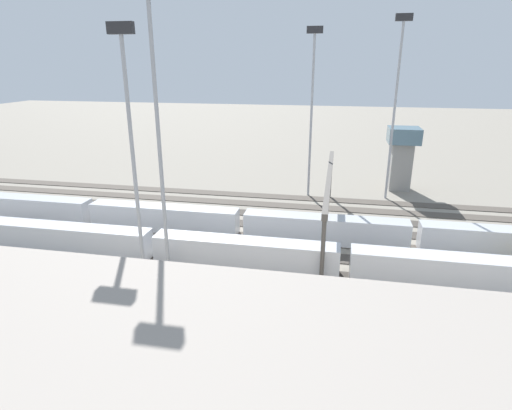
{
  "coord_description": "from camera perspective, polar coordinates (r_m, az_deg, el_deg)",
  "views": [
    {
      "loc": [
        -11.07,
        60.51,
        24.32
      ],
      "look_at": [
        1.25,
        -2.3,
        2.5
      ],
      "focal_mm": 29.22,
      "sensor_mm": 36.0,
      "label": 1
    }
  ],
  "objects": [
    {
      "name": "train_on_track_4",
      "position": [
        61.51,
        -3.23,
        -2.41
      ],
      "size": [
        139.0,
        3.0,
        4.4
      ],
      "color": "black",
      "rests_on": "ground_plane"
    },
    {
      "name": "light_mast_2",
      "position": [
        78.33,
        7.71,
        14.82
      ],
      "size": [
        2.8,
        0.7,
        30.4
      ],
      "color": "#9EA0A5",
      "rests_on": "ground_plane"
    },
    {
      "name": "signal_gantry",
      "position": [
        62.76,
        9.95,
        3.14
      ],
      "size": [
        0.7,
        35.0,
        8.8
      ],
      "color": "#4C4742",
      "rests_on": "ground_plane"
    },
    {
      "name": "light_mast_0",
      "position": [
        79.62,
        18.69,
        14.79
      ],
      "size": [
        2.8,
        0.7,
        32.2
      ],
      "color": "#9EA0A5",
      "rests_on": "ground_plane"
    },
    {
      "name": "light_mast_1",
      "position": [
        47.96,
        -16.88,
        10.39
      ],
      "size": [
        2.8,
        0.7,
        28.31
      ],
      "color": "#9EA0A5",
      "rests_on": "ground_plane"
    },
    {
      "name": "track_bed_1",
      "position": [
        75.38,
        2.06,
        0.04
      ],
      "size": [
        140.0,
        2.8,
        0.12
      ],
      "primitive_type": "cube",
      "color": "#4C443D",
      "rests_on": "ground_plane"
    },
    {
      "name": "maintenance_shed",
      "position": [
        27.68,
        0.89,
        -25.87
      ],
      "size": [
        55.41,
        16.08,
        9.71
      ],
      "primitive_type": "cube",
      "color": "#9E9389",
      "rests_on": "ground_plane"
    },
    {
      "name": "ground_plane",
      "position": [
        66.14,
        0.68,
        -2.75
      ],
      "size": [
        400.0,
        400.0,
        0.0
      ],
      "primitive_type": "plane",
      "color": "gray"
    },
    {
      "name": "train_on_track_6",
      "position": [
        51.72,
        -1.53,
        -6.72
      ],
      "size": [
        119.8,
        3.0,
        3.8
      ],
      "color": "silver",
      "rests_on": "ground_plane"
    },
    {
      "name": "track_bed_6",
      "position": [
        52.74,
        -2.31,
        -8.57
      ],
      "size": [
        140.0,
        2.8,
        0.12
      ],
      "primitive_type": "cube",
      "color": "#3D3833",
      "rests_on": "ground_plane"
    },
    {
      "name": "track_bed_2",
      "position": [
        70.72,
        1.42,
        -1.24
      ],
      "size": [
        140.0,
        2.8,
        0.12
      ],
      "primitive_type": "cube",
      "color": "#3D3833",
      "rests_on": "ground_plane"
    },
    {
      "name": "track_bed_3",
      "position": [
        66.12,
        0.68,
        -2.7
      ],
      "size": [
        140.0,
        2.8,
        0.12
      ],
      "primitive_type": "cube",
      "color": "#3D3833",
      "rests_on": "ground_plane"
    },
    {
      "name": "track_bed_4",
      "position": [
        61.58,
        -0.17,
        -4.38
      ],
      "size": [
        140.0,
        2.8,
        0.12
      ],
      "primitive_type": "cube",
      "color": "#4C443D",
      "rests_on": "ground_plane"
    },
    {
      "name": "track_bed_5",
      "position": [
        57.11,
        -1.15,
        -6.31
      ],
      "size": [
        140.0,
        2.8,
        0.12
      ],
      "primitive_type": "cube",
      "color": "#3D3833",
      "rests_on": "ground_plane"
    },
    {
      "name": "light_mast_3",
      "position": [
        46.98,
        -13.48,
        12.93
      ],
      "size": [
        2.8,
        0.7,
        31.95
      ],
      "color": "#9EA0A5",
      "rests_on": "ground_plane"
    },
    {
      "name": "track_bed_0",
      "position": [
        80.08,
        2.63,
        1.17
      ],
      "size": [
        140.0,
        2.8,
        0.12
      ],
      "primitive_type": "cube",
      "color": "#4C443D",
      "rests_on": "ground_plane"
    },
    {
      "name": "control_tower",
      "position": [
        88.24,
        19.34,
        6.66
      ],
      "size": [
        6.0,
        6.0,
        12.46
      ],
      "color": "gray",
      "rests_on": "ground_plane"
    }
  ]
}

